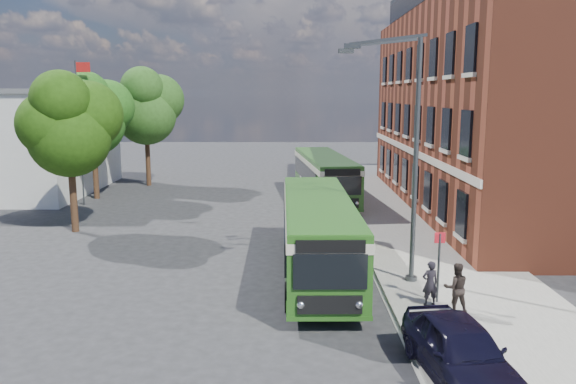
{
  "coord_description": "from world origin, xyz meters",
  "views": [
    {
      "loc": [
        0.71,
        -22.06,
        7.01
      ],
      "look_at": [
        0.57,
        5.3,
        2.2
      ],
      "focal_mm": 35.0,
      "sensor_mm": 36.0,
      "label": 1
    }
  ],
  "objects_px": {
    "bus_front": "(318,229)",
    "parked_car": "(460,351)",
    "bus_rear": "(325,173)",
    "street_lamp": "(406,156)"
  },
  "relations": [
    {
      "from": "bus_front",
      "to": "bus_rear",
      "type": "bearing_deg",
      "value": 85.66
    },
    {
      "from": "street_lamp",
      "to": "parked_car",
      "type": "bearing_deg",
      "value": -90.29
    },
    {
      "from": "street_lamp",
      "to": "bus_front",
      "type": "distance_m",
      "value": 4.42
    },
    {
      "from": "bus_rear",
      "to": "parked_car",
      "type": "distance_m",
      "value": 24.01
    },
    {
      "from": "street_lamp",
      "to": "bus_rear",
      "type": "distance_m",
      "value": 16.9
    },
    {
      "from": "bus_front",
      "to": "parked_car",
      "type": "xyz_separation_m",
      "value": [
        3.04,
        -8.55,
        -0.93
      ]
    },
    {
      "from": "parked_car",
      "to": "street_lamp",
      "type": "bearing_deg",
      "value": 82.35
    },
    {
      "from": "street_lamp",
      "to": "bus_rear",
      "type": "relative_size",
      "value": 0.75
    },
    {
      "from": "bus_rear",
      "to": "parked_car",
      "type": "height_order",
      "value": "bus_rear"
    },
    {
      "from": "bus_front",
      "to": "parked_car",
      "type": "height_order",
      "value": "bus_front"
    }
  ]
}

